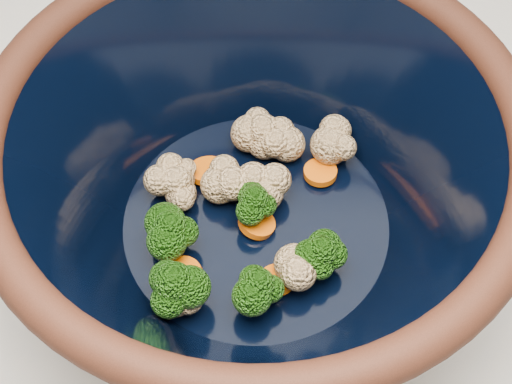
% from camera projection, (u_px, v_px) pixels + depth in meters
% --- Properties ---
extents(counter, '(1.20, 1.20, 0.90)m').
position_uv_depth(counter, '(236.00, 340.00, 1.03)').
color(counter, white).
rests_on(counter, ground).
extents(mixing_bowl, '(0.40, 0.40, 0.17)m').
position_uv_depth(mixing_bowl, '(256.00, 180.00, 0.53)').
color(mixing_bowl, black).
rests_on(mixing_bowl, counter).
extents(vegetable_pile, '(0.16, 0.19, 0.06)m').
position_uv_depth(vegetable_pile, '(238.00, 213.00, 0.55)').
color(vegetable_pile, '#608442').
rests_on(vegetable_pile, mixing_bowl).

